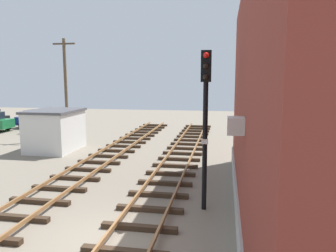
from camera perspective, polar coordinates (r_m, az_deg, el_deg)
The scene contains 8 objects.
ground_plane at distance 10.61m, azimuth -10.82°, elevation -18.93°, with size 80.00×80.00×0.00m, color slate.
track_near_building at distance 10.31m, azimuth -6.23°, elevation -18.88°, with size 2.50×48.41×0.32m.
track_centre at distance 12.20m, azimuth -27.28°, elevation -15.33°, with size 2.50×48.41×0.32m.
signal_mast at distance 11.72m, azimuth 6.56°, elevation 2.34°, with size 0.36×0.40×5.81m.
control_hut at distance 23.19m, azimuth -19.18°, elevation -0.67°, with size 3.00×3.80×2.76m.
parked_car_white at distance 30.78m, azimuth -19.82°, elevation 0.51°, with size 4.20×2.04×1.76m.
parked_car_blue at distance 34.29m, azimuth -21.59°, elevation 1.18°, with size 4.20×2.04×1.76m.
utility_pole_far at distance 26.99m, azimuth -17.45°, elevation 6.47°, with size 1.80×0.24×7.87m.
Camera 1 is at (3.47, -8.79, 4.84)m, focal length 34.83 mm.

